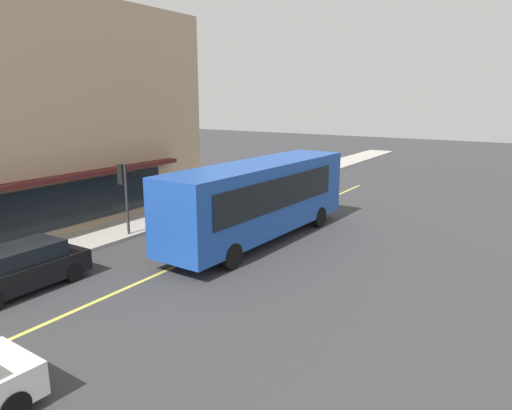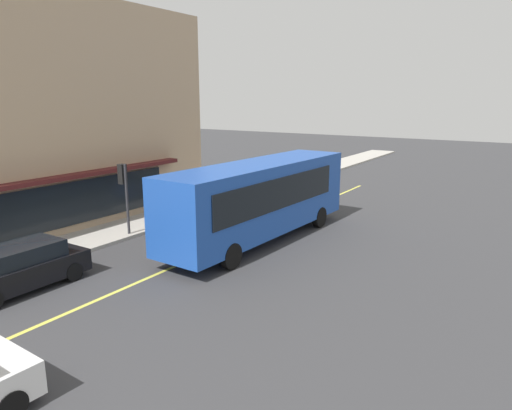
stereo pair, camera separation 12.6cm
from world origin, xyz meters
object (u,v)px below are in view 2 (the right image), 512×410
Objects in this scene: traffic_light at (124,182)px; car_black at (21,268)px; pedestrian_by_curb at (224,180)px; bus at (260,197)px; car_navy at (242,197)px.

traffic_light is 0.74× the size of car_black.
bus is at bearing -133.00° from pedestrian_by_curb.
traffic_light is 6.57m from car_black.
bus reaches higher than pedestrian_by_curb.
bus reaches higher than car_black.
traffic_light is 7.50m from car_navy.
car_black is 2.46× the size of pedestrian_by_curb.
car_navy is at bearing -12.46° from traffic_light.
bus is 2.58× the size of car_navy.
pedestrian_by_curb reaches higher than car_navy.
car_navy is at bearing 0.69° from car_black.
traffic_light is at bearing 167.54° from car_navy.
traffic_light is at bearing 117.20° from bus.
pedestrian_by_curb is (8.99, 1.11, -1.33)m from traffic_light.
traffic_light is at bearing -172.96° from pedestrian_by_curb.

